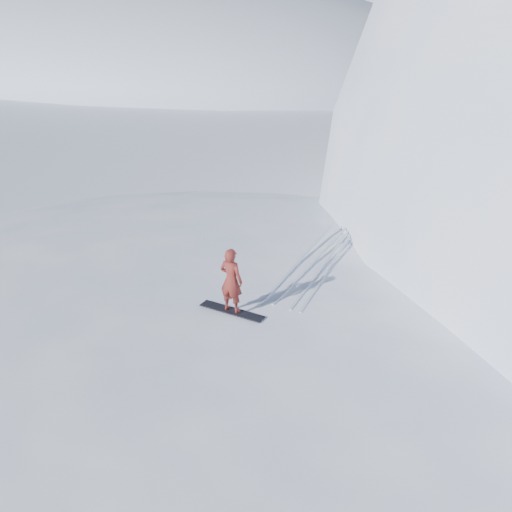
{
  "coord_description": "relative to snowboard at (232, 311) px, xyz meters",
  "views": [
    {
      "loc": [
        7.07,
        -7.57,
        9.13
      ],
      "look_at": [
        -0.38,
        2.83,
        3.5
      ],
      "focal_mm": 40.0,
      "sensor_mm": 36.0,
      "label": 1
    }
  ],
  "objects": [
    {
      "name": "wind_bumps",
      "position": [
        -0.17,
        0.29,
        -2.41
      ],
      "size": [
        16.0,
        14.4,
        1.0
      ],
      "color": "white",
      "rests_on": "ground"
    },
    {
      "name": "snowboarder",
      "position": [
        0.0,
        0.0,
        0.82
      ],
      "size": [
        0.62,
        0.44,
        1.61
      ],
      "primitive_type": "imported",
      "rotation": [
        0.0,
        0.0,
        3.24
      ],
      "color": "maroon",
      "rests_on": "snowboard"
    },
    {
      "name": "near_ridge",
      "position": [
        1.38,
        1.17,
        -2.41
      ],
      "size": [
        36.0,
        28.0,
        4.8
      ],
      "primitive_type": "ellipsoid",
      "color": "white",
      "rests_on": "ground"
    },
    {
      "name": "far_ridge_c",
      "position": [
        -39.62,
        108.17,
        -2.41
      ],
      "size": [
        140.0,
        90.0,
        36.0
      ],
      "primitive_type": "ellipsoid",
      "color": "white",
      "rests_on": "ground"
    },
    {
      "name": "vapor_plume",
      "position": [
        -65.84,
        40.06,
        -2.41
      ],
      "size": [
        9.75,
        7.8,
        6.82
      ],
      "primitive_type": "ellipsoid",
      "color": "white",
      "rests_on": "ground"
    },
    {
      "name": "ground",
      "position": [
        0.38,
        -1.83,
        -2.41
      ],
      "size": [
        400.0,
        400.0,
        0.0
      ],
      "primitive_type": "plane",
      "color": "white",
      "rests_on": "ground"
    },
    {
      "name": "snowboard",
      "position": [
        0.0,
        0.0,
        0.0
      ],
      "size": [
        1.7,
        0.48,
        0.03
      ],
      "primitive_type": "cube",
      "rotation": [
        0.0,
        0.0,
        0.1
      ],
      "color": "black",
      "rests_on": "near_ridge"
    },
    {
      "name": "far_ridge_a",
      "position": [
        -69.62,
        58.17,
        -2.41
      ],
      "size": [
        120.0,
        70.0,
        28.0
      ],
      "primitive_type": "ellipsoid",
      "color": "white",
      "rests_on": "ground"
    },
    {
      "name": "board_tracks",
      "position": [
        0.22,
        3.8,
        0.01
      ],
      "size": [
        2.35,
        5.93,
        0.04
      ],
      "color": "silver",
      "rests_on": "ground"
    }
  ]
}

